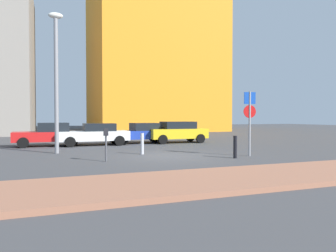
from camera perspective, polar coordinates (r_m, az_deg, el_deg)
The scene contains 12 objects.
ground_plane at distance 14.85m, azimuth 0.28°, elevation -5.44°, with size 120.00×120.00×0.00m, color #424244.
sidewalk_brick at distance 9.47m, azimuth 13.63°, elevation -9.04°, with size 40.00×3.06×0.14m, color #9E664C.
parked_car_red at distance 21.29m, azimuth -20.64°, elevation -1.40°, with size 4.20×2.03×1.48m.
parked_car_white at distance 21.07m, azimuth -13.05°, elevation -1.40°, with size 4.46×2.02×1.43m.
parked_car_blue at distance 22.27m, azimuth -4.98°, elevation -1.24°, with size 4.18×2.16×1.43m.
parked_car_yellow at distance 22.61m, azimuth 1.73°, elevation -1.01°, with size 4.21×1.95×1.52m.
parking_sign_post at distance 15.21m, azimuth 14.54°, elevation 1.85°, with size 0.59×0.16×3.02m.
parking_meter at distance 13.15m, azimuth -11.15°, elevation -2.55°, with size 0.18×0.14×1.34m.
street_lamp at distance 16.94m, azimuth -19.55°, elevation 9.36°, with size 0.70×0.36×7.03m.
traffic_bollard_near at distance 14.32m, azimuth 12.04°, elevation -3.72°, with size 0.17×0.17×1.00m, color black.
traffic_bollard_mid at distance 15.53m, azimuth -4.69°, elevation -3.22°, with size 0.16×0.16×1.04m, color #B7B7BC.
building_colorful_midrise at distance 46.85m, azimuth -3.01°, elevation 14.36°, with size 16.60×16.56×24.43m, color orange.
Camera 1 is at (-5.23, -13.79, 1.80)m, focal length 33.75 mm.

